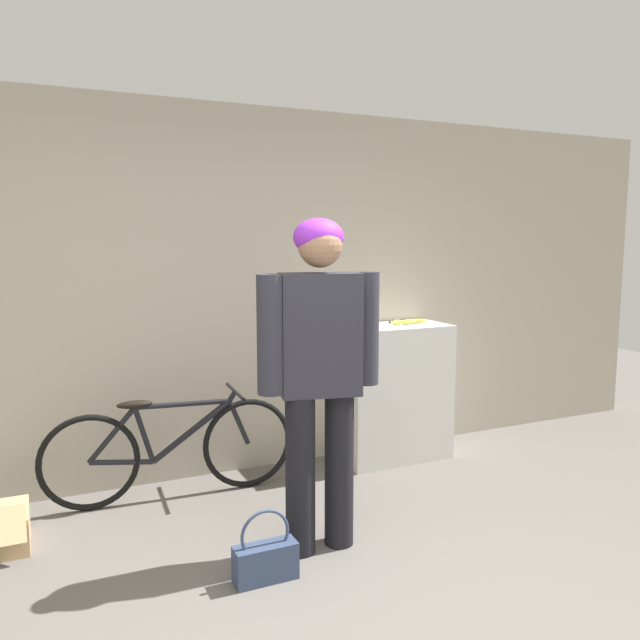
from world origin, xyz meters
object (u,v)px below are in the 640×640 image
Objects in this scene: person at (320,360)px; bicycle at (172,448)px; banana at (407,322)px; handbag at (265,559)px.

bicycle is at bearing 133.61° from person.
banana reaches higher than bicycle.
banana reaches higher than handbag.
bicycle reaches higher than handbag.
person is 1.36m from bicycle.
bicycle is 4.91× the size of banana.
bicycle is at bearing -177.59° from banana.
person reaches higher than handbag.
bicycle is 4.42× the size of handbag.
banana is 2.26m from handbag.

